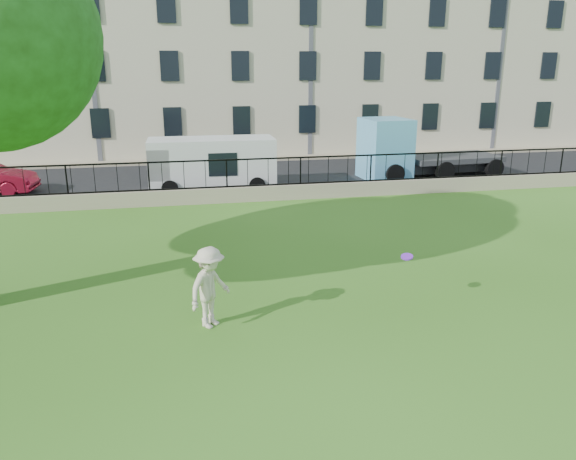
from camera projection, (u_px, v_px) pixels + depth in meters
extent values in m
plane|color=#326117|center=(288.00, 341.00, 11.24)|extent=(120.00, 120.00, 0.00)
cube|color=gray|center=(227.00, 195.00, 22.42)|extent=(50.00, 0.40, 0.60)
cube|color=black|center=(227.00, 187.00, 22.32)|extent=(50.00, 0.05, 0.06)
cube|color=black|center=(226.00, 160.00, 22.02)|extent=(50.00, 0.05, 0.06)
cube|color=black|center=(218.00, 179.00, 26.91)|extent=(60.00, 9.00, 0.01)
cube|color=gray|center=(210.00, 160.00, 31.78)|extent=(60.00, 1.40, 0.12)
cube|color=beige|center=(199.00, 44.00, 35.29)|extent=(56.00, 10.00, 13.00)
imported|color=beige|center=(210.00, 287.00, 11.66)|extent=(1.26, 1.26, 1.75)
cylinder|color=purple|center=(407.00, 257.00, 12.45)|extent=(0.27, 0.28, 0.12)
cube|color=silver|center=(212.00, 164.00, 24.36)|extent=(5.42, 2.21, 2.26)
cube|color=#5FB1E0|center=(430.00, 147.00, 27.28)|extent=(6.98, 2.91, 2.86)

